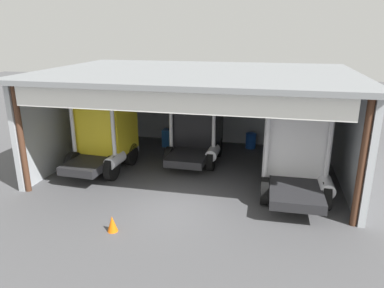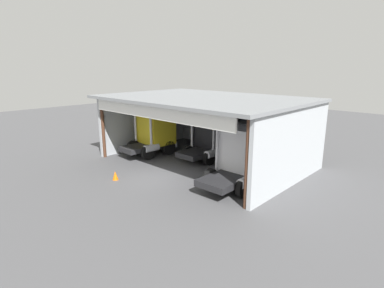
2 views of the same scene
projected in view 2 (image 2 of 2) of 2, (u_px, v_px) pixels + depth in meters
ground_plane at (158, 177)px, 19.44m from camera, size 80.00×80.00×0.00m
workshop_shed at (212, 116)px, 22.34m from camera, size 14.10×9.81×4.81m
truck_yellow_center_right_bay at (154, 132)px, 24.33m from camera, size 2.55×4.35×3.32m
truck_black_center_bay at (211, 136)px, 23.11m from camera, size 2.60×4.32×3.42m
truck_white_center_left_bay at (242, 156)px, 17.84m from camera, size 2.77×4.55×3.58m
oil_drum at (259, 153)px, 23.45m from camera, size 0.58×0.58×0.89m
tool_cart at (207, 143)px, 26.05m from camera, size 0.90×0.60×1.00m
traffic_cone at (115, 175)px, 18.98m from camera, size 0.36×0.36×0.56m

